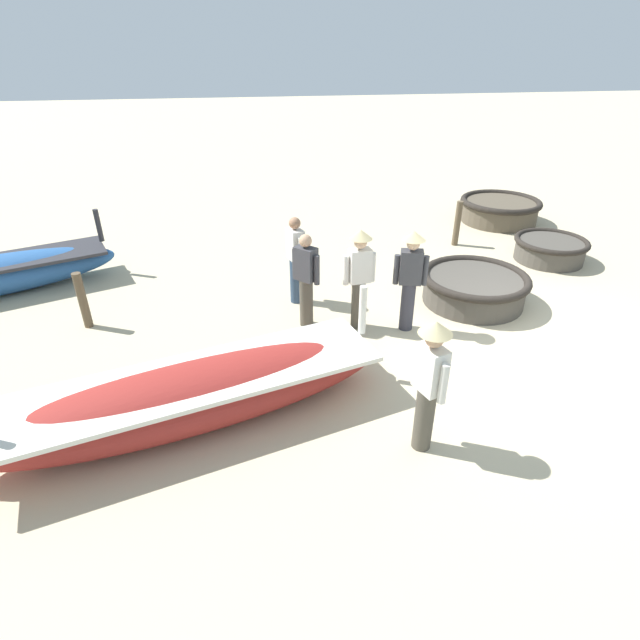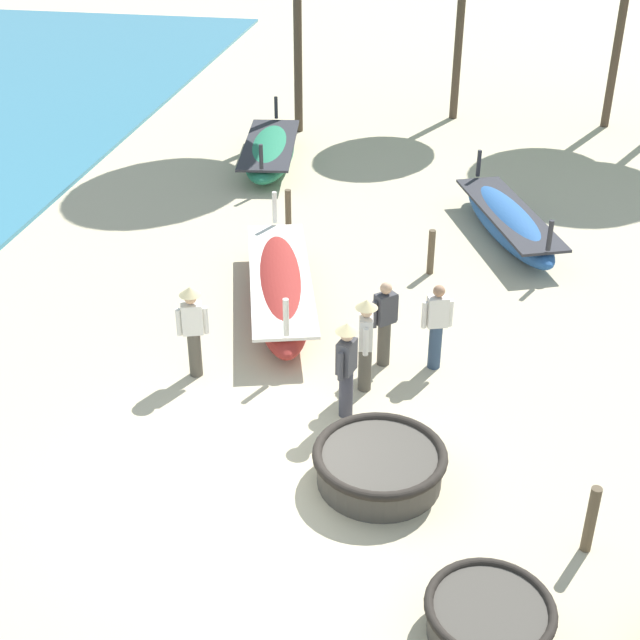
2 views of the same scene
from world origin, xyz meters
name	(u,v)px [view 1 (image 1 of 2)]	position (x,y,z in m)	size (l,w,h in m)	color
ground_plane	(526,349)	(0.00, 0.00, 0.00)	(80.00, 80.00, 0.00)	#C6B793
coracle_tilted	(500,209)	(5.82, -2.51, 0.33)	(2.03, 2.03, 0.60)	brown
coracle_far_right	(474,287)	(1.63, 0.14, 0.30)	(1.91, 1.91, 0.55)	#4C473F
coracle_beside_post	(550,249)	(3.19, -2.32, 0.27)	(1.52, 1.52, 0.49)	#4C473F
long_boat_green_hull	(193,395)	(-0.84, 4.92, 0.40)	(2.36, 5.13, 1.40)	maroon
fisherman_hauling	(429,379)	(-1.73, 2.32, 0.96)	(0.51, 0.36, 1.67)	#4C473D
fisherman_by_coracle	(359,273)	(1.12, 2.40, 0.96)	(0.36, 0.53, 1.67)	#4C473D
fisherman_standing_left	(410,275)	(0.92, 1.63, 0.96)	(0.36, 0.51, 1.67)	#383842
fisherman_standing_right	(306,279)	(1.33, 3.21, 0.84)	(0.41, 0.39, 1.57)	#4C473D
fisherman_with_hat	(296,258)	(2.20, 3.27, 0.84)	(0.51, 0.31, 1.57)	#2D425B
mooring_post_shoreline	(457,224)	(4.42, -0.72, 0.51)	(0.14, 0.14, 1.02)	brown
mooring_post_inland	(83,300)	(1.89, 6.78, 0.48)	(0.14, 0.14, 0.96)	brown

